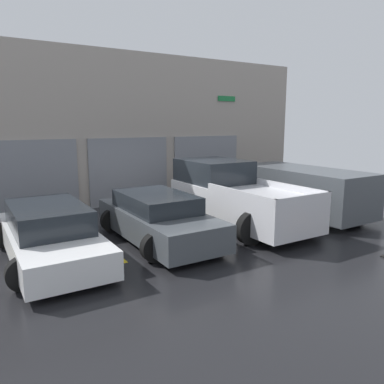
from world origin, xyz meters
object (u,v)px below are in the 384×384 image
object	(u,v)px
sedan_white	(50,234)
sedan_side	(158,218)
van_right	(303,190)
pickup_truck	(233,196)

from	to	relation	value
sedan_white	sedan_side	bearing A→B (deg)	-0.19
sedan_white	van_right	world-z (taller)	van_right
sedan_white	sedan_side	size ratio (longest dim) A/B	1.03
pickup_truck	sedan_side	bearing A→B (deg)	-174.21
pickup_truck	sedan_side	world-z (taller)	pickup_truck
van_right	sedan_white	bearing A→B (deg)	179.80
sedan_side	pickup_truck	bearing A→B (deg)	5.79
sedan_white	sedan_side	world-z (taller)	sedan_white
sedan_side	van_right	world-z (taller)	van_right
sedan_white	sedan_side	distance (m)	2.72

